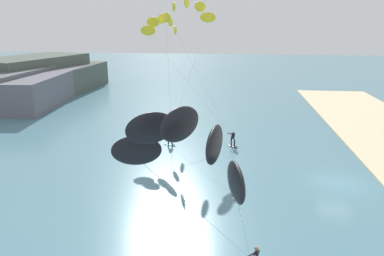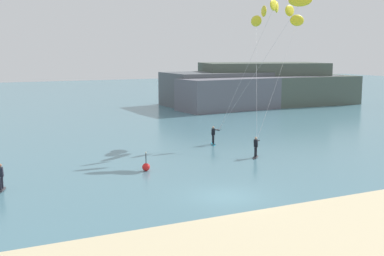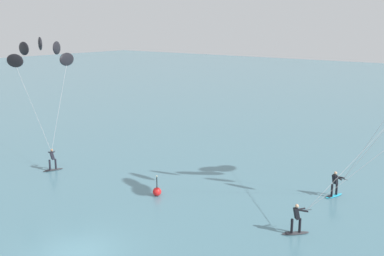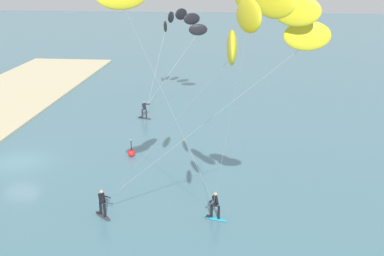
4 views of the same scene
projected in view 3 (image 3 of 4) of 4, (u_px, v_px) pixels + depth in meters
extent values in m
plane|color=slate|center=(77.00, 253.00, 22.13)|extent=(240.00, 240.00, 0.00)
ellipsoid|color=#333338|center=(53.00, 170.00, 34.53)|extent=(0.86, 1.53, 0.08)
cube|color=black|center=(48.00, 170.00, 34.30)|extent=(0.37, 0.36, 0.02)
cylinder|color=black|center=(56.00, 164.00, 34.54)|extent=(0.14, 0.14, 0.78)
cylinder|color=black|center=(50.00, 165.00, 34.31)|extent=(0.14, 0.14, 0.78)
cube|color=black|center=(52.00, 156.00, 34.27)|extent=(0.39, 0.40, 0.63)
sphere|color=#9E7051|center=(52.00, 150.00, 34.18)|extent=(0.20, 0.20, 0.20)
cylinder|color=black|center=(51.00, 152.00, 34.74)|extent=(0.48, 0.31, 0.03)
cylinder|color=black|center=(50.00, 153.00, 34.44)|extent=(0.61, 0.19, 0.15)
cylinder|color=black|center=(53.00, 152.00, 34.52)|extent=(0.43, 0.54, 0.15)
ellipsoid|color=black|center=(67.00, 59.00, 38.62)|extent=(0.72, 1.81, 1.10)
ellipsoid|color=black|center=(57.00, 48.00, 38.14)|extent=(1.31, 1.64, 1.10)
ellipsoid|color=black|center=(40.00, 44.00, 37.61)|extent=(1.69, 1.21, 1.10)
ellipsoid|color=black|center=(24.00, 48.00, 37.24)|extent=(1.82, 0.60, 1.10)
ellipsoid|color=black|center=(15.00, 61.00, 37.20)|extent=(1.81, 0.72, 1.10)
cylinder|color=#B2B2B7|center=(60.00, 105.00, 36.72)|extent=(3.29, 4.45, 6.29)
cylinder|color=#B2B2B7|center=(33.00, 107.00, 36.00)|extent=(5.44, 0.95, 6.29)
ellipsoid|color=#23ADD1|center=(334.00, 196.00, 29.35)|extent=(0.86, 1.53, 0.08)
cube|color=black|center=(329.00, 196.00, 29.13)|extent=(0.37, 0.36, 0.02)
cylinder|color=black|center=(337.00, 189.00, 29.37)|extent=(0.14, 0.14, 0.78)
cylinder|color=black|center=(332.00, 190.00, 29.14)|extent=(0.14, 0.14, 0.78)
cube|color=black|center=(335.00, 179.00, 29.10)|extent=(0.39, 0.40, 0.63)
sphere|color=tan|center=(335.00, 173.00, 29.01)|extent=(0.20, 0.20, 0.20)
cylinder|color=black|center=(343.00, 179.00, 28.69)|extent=(0.55, 0.10, 0.03)
cylinder|color=black|center=(340.00, 177.00, 28.95)|extent=(0.60, 0.24, 0.15)
cylinder|color=black|center=(338.00, 178.00, 28.80)|extent=(0.57, 0.37, 0.15)
ellipsoid|color=#333338|center=(295.00, 233.00, 24.14)|extent=(1.29, 1.34, 0.08)
cube|color=black|center=(288.00, 233.00, 24.06)|extent=(0.40, 0.40, 0.02)
cylinder|color=black|center=(300.00, 225.00, 24.08)|extent=(0.14, 0.14, 0.78)
cylinder|color=black|center=(292.00, 226.00, 24.01)|extent=(0.14, 0.14, 0.78)
cube|color=black|center=(297.00, 213.00, 23.89)|extent=(0.44, 0.44, 0.63)
sphere|color=tan|center=(297.00, 206.00, 23.79)|extent=(0.20, 0.20, 0.20)
cylinder|color=black|center=(307.00, 210.00, 23.95)|extent=(0.39, 0.43, 0.03)
cylinder|color=black|center=(301.00, 209.00, 24.00)|extent=(0.29, 0.60, 0.15)
cylinder|color=black|center=(302.00, 211.00, 23.79)|extent=(0.58, 0.35, 0.15)
sphere|color=red|center=(157.00, 192.00, 29.40)|extent=(0.56, 0.56, 0.56)
cylinder|color=#262628|center=(157.00, 182.00, 29.26)|extent=(0.06, 0.06, 0.70)
sphere|color=#F2F2CC|center=(157.00, 176.00, 29.16)|extent=(0.12, 0.12, 0.12)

